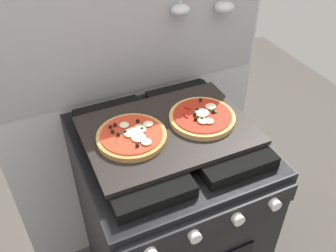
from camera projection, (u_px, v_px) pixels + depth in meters
name	position (u px, v px, depth m)	size (l,w,h in m)	color
kitchen_backsplash	(135.00, 106.00, 1.52)	(1.10, 0.09, 1.55)	silver
stove	(168.00, 218.00, 1.49)	(0.60, 0.64, 0.90)	black
baking_tray	(168.00, 130.00, 1.21)	(0.54, 0.38, 0.02)	black
pizza_left	(132.00, 136.00, 1.15)	(0.22, 0.22, 0.03)	#C18947
pizza_right	(202.00, 117.00, 1.23)	(0.22, 0.22, 0.03)	tan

